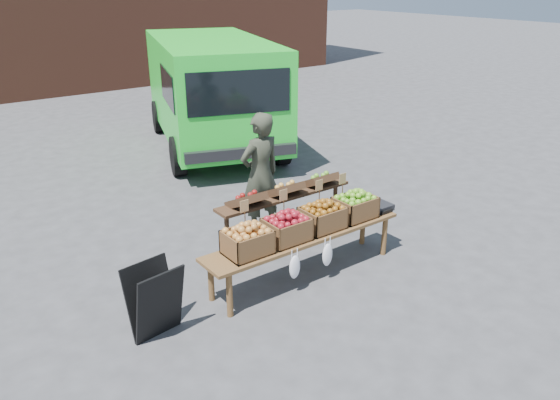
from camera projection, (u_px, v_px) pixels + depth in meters
ground at (281, 300)px, 6.28m from camera, size 80.00×80.00×0.00m
delivery_van at (212, 95)px, 11.44m from camera, size 3.81×5.53×2.27m
vendor at (260, 175)px, 7.60m from camera, size 0.67×0.45×1.77m
chalkboard_sign at (155, 301)px, 5.54m from camera, size 0.57×0.37×0.81m
back_table at (285, 214)px, 7.27m from camera, size 2.10×0.44×1.04m
display_bench at (304, 255)px, 6.69m from camera, size 2.70×0.56×0.57m
crate_golden_apples at (247, 242)px, 6.07m from camera, size 0.50×0.40×0.28m
crate_russet_pears at (287, 230)px, 6.38m from camera, size 0.50×0.40×0.28m
crate_red_apples at (322, 218)px, 6.68m from camera, size 0.50×0.40×0.28m
crate_green_apples at (355, 207)px, 6.98m from camera, size 0.50×0.40×0.28m
weighing_scale at (378, 207)px, 7.26m from camera, size 0.34×0.30×0.08m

